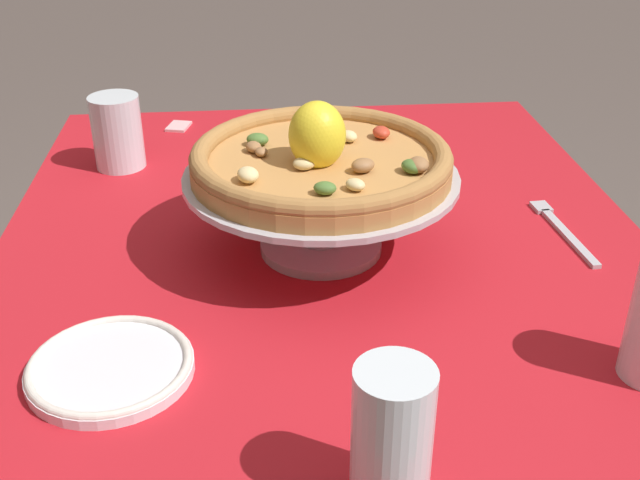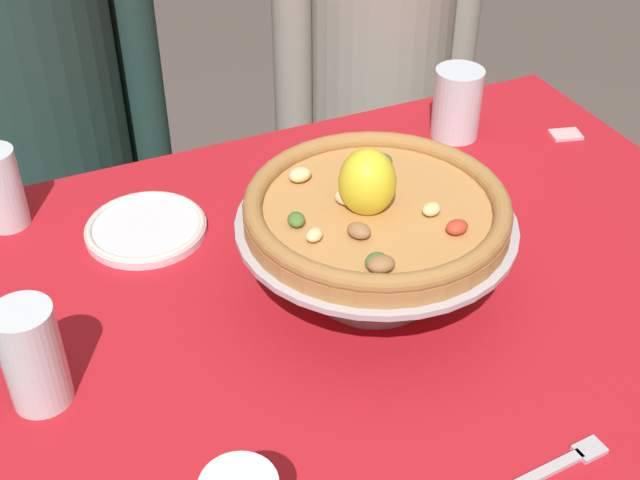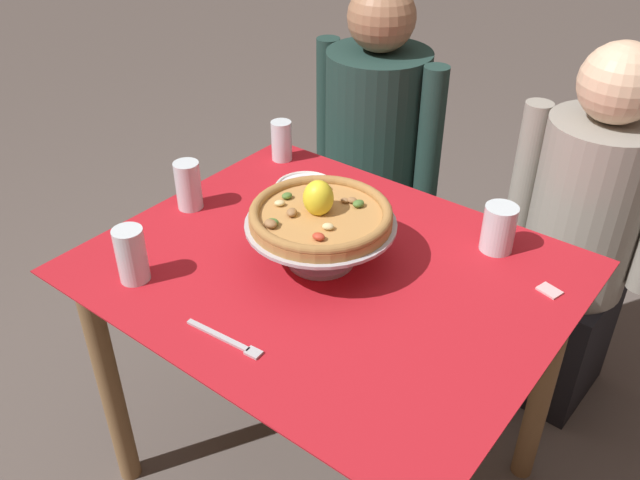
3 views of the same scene
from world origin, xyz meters
name	(u,v)px [view 1 (image 1 of 3)]	position (x,y,z in m)	size (l,w,h in m)	color
dining_table	(324,315)	(0.00, 0.00, 0.63)	(1.07, 0.88, 0.76)	olive
pizza_stand	(321,197)	(-0.03, 0.01, 0.84)	(0.35, 0.35, 0.11)	#B7B7C1
pizza	(321,159)	(-0.03, 0.01, 0.89)	(0.33, 0.33, 0.10)	#BC8447
water_glass_side_left	(391,445)	(-0.45, -0.01, 0.82)	(0.07, 0.07, 0.13)	silver
water_glass_back_right	(118,137)	(0.28, 0.31, 0.81)	(0.08, 0.08, 0.12)	silver
side_plate	(110,367)	(-0.27, 0.25, 0.77)	(0.17, 0.17, 0.02)	white
dinner_fork	(561,228)	(0.00, -0.33, 0.76)	(0.19, 0.03, 0.01)	#B7B7C1
sugar_packet	(179,126)	(0.45, 0.23, 0.76)	(0.05, 0.04, 0.01)	beige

